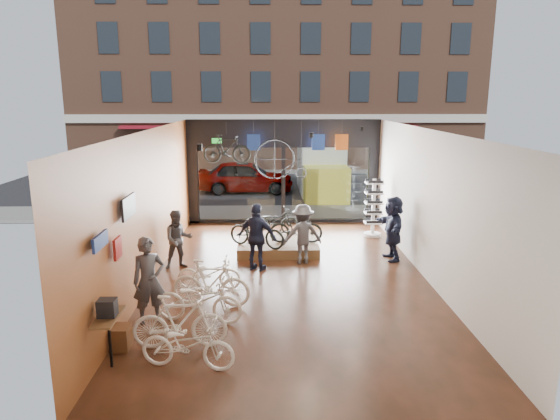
{
  "coord_description": "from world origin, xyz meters",
  "views": [
    {
      "loc": [
        -0.52,
        -12.17,
        4.58
      ],
      "look_at": [
        -0.23,
        1.4,
        1.5
      ],
      "focal_mm": 32.0,
      "sensor_mm": 36.0,
      "label": 1
    }
  ],
  "objects_px": {
    "box_truck": "(322,171)",
    "floor_bike_0": "(188,345)",
    "floor_bike_3": "(211,283)",
    "display_bike_mid": "(296,227)",
    "display_platform": "(278,246)",
    "customer_0": "(149,280)",
    "customer_5": "(393,228)",
    "display_bike_right": "(272,222)",
    "street_car": "(246,177)",
    "customer_2": "(257,237)",
    "customer_1": "(178,239)",
    "display_bike_left": "(257,231)",
    "sunglasses_rack": "(373,208)",
    "floor_bike_1": "(180,322)",
    "hung_bike": "(227,149)",
    "floor_bike_2": "(199,300)",
    "customer_3": "(303,234)",
    "penny_farthing": "(283,161)",
    "floor_bike_4": "(209,273)"
  },
  "relations": [
    {
      "from": "floor_bike_4",
      "to": "display_bike_left",
      "type": "bearing_deg",
      "value": -20.13
    },
    {
      "from": "display_bike_right",
      "to": "customer_0",
      "type": "relative_size",
      "value": 0.92
    },
    {
      "from": "street_car",
      "to": "box_truck",
      "type": "xyz_separation_m",
      "value": [
        3.64,
        -1.0,
        0.4
      ]
    },
    {
      "from": "floor_bike_3",
      "to": "floor_bike_0",
      "type": "bearing_deg",
      "value": -172.81
    },
    {
      "from": "floor_bike_4",
      "to": "display_bike_mid",
      "type": "relative_size",
      "value": 0.97
    },
    {
      "from": "sunglasses_rack",
      "to": "floor_bike_3",
      "type": "bearing_deg",
      "value": -118.78
    },
    {
      "from": "floor_bike_1",
      "to": "display_bike_right",
      "type": "distance_m",
      "value": 6.94
    },
    {
      "from": "floor_bike_1",
      "to": "customer_3",
      "type": "relative_size",
      "value": 1.05
    },
    {
      "from": "floor_bike_3",
      "to": "display_platform",
      "type": "bearing_deg",
      "value": -11.98
    },
    {
      "from": "floor_bike_0",
      "to": "street_car",
      "type": "bearing_deg",
      "value": 9.7
    },
    {
      "from": "floor_bike_3",
      "to": "display_bike_mid",
      "type": "xyz_separation_m",
      "value": [
        2.1,
        3.89,
        0.24
      ]
    },
    {
      "from": "customer_0",
      "to": "sunglasses_rack",
      "type": "relative_size",
      "value": 0.94
    },
    {
      "from": "display_bike_left",
      "to": "sunglasses_rack",
      "type": "bearing_deg",
      "value": -32.67
    },
    {
      "from": "street_car",
      "to": "sunglasses_rack",
      "type": "xyz_separation_m",
      "value": [
        4.63,
        -8.01,
        0.19
      ]
    },
    {
      "from": "floor_bike_2",
      "to": "box_truck",
      "type": "bearing_deg",
      "value": -5.84
    },
    {
      "from": "floor_bike_0",
      "to": "display_platform",
      "type": "relative_size",
      "value": 0.69
    },
    {
      "from": "display_platform",
      "to": "display_bike_left",
      "type": "xyz_separation_m",
      "value": [
        -0.62,
        -0.51,
        0.62
      ]
    },
    {
      "from": "floor_bike_0",
      "to": "customer_0",
      "type": "distance_m",
      "value": 2.18
    },
    {
      "from": "customer_2",
      "to": "sunglasses_rack",
      "type": "height_order",
      "value": "sunglasses_rack"
    },
    {
      "from": "floor_bike_0",
      "to": "customer_3",
      "type": "height_order",
      "value": "customer_3"
    },
    {
      "from": "floor_bike_3",
      "to": "penny_farthing",
      "type": "relative_size",
      "value": 1.06
    },
    {
      "from": "floor_bike_4",
      "to": "display_bike_mid",
      "type": "bearing_deg",
      "value": -34.45
    },
    {
      "from": "display_bike_right",
      "to": "street_car",
      "type": "bearing_deg",
      "value": -6.48
    },
    {
      "from": "display_platform",
      "to": "display_bike_left",
      "type": "distance_m",
      "value": 1.02
    },
    {
      "from": "customer_3",
      "to": "sunglasses_rack",
      "type": "height_order",
      "value": "sunglasses_rack"
    },
    {
      "from": "penny_farthing",
      "to": "customer_2",
      "type": "bearing_deg",
      "value": -101.76
    },
    {
      "from": "customer_0",
      "to": "customer_5",
      "type": "height_order",
      "value": "customer_5"
    },
    {
      "from": "floor_bike_3",
      "to": "customer_3",
      "type": "bearing_deg",
      "value": -28.27
    },
    {
      "from": "floor_bike_1",
      "to": "display_platform",
      "type": "height_order",
      "value": "floor_bike_1"
    },
    {
      "from": "customer_0",
      "to": "display_bike_mid",
      "type": "bearing_deg",
      "value": 30.14
    },
    {
      "from": "floor_bike_0",
      "to": "display_bike_left",
      "type": "distance_m",
      "value": 6.26
    },
    {
      "from": "floor_bike_1",
      "to": "display_bike_mid",
      "type": "distance_m",
      "value": 6.33
    },
    {
      "from": "customer_2",
      "to": "floor_bike_1",
      "type": "bearing_deg",
      "value": 95.09
    },
    {
      "from": "customer_0",
      "to": "penny_farthing",
      "type": "relative_size",
      "value": 1.09
    },
    {
      "from": "floor_bike_3",
      "to": "display_bike_mid",
      "type": "distance_m",
      "value": 4.43
    },
    {
      "from": "floor_bike_2",
      "to": "customer_0",
      "type": "relative_size",
      "value": 1.01
    },
    {
      "from": "display_platform",
      "to": "sunglasses_rack",
      "type": "relative_size",
      "value": 1.23
    },
    {
      "from": "customer_2",
      "to": "display_bike_mid",
      "type": "bearing_deg",
      "value": -103.58
    },
    {
      "from": "street_car",
      "to": "hung_bike",
      "type": "relative_size",
      "value": 2.92
    },
    {
      "from": "customer_5",
      "to": "hung_bike",
      "type": "distance_m",
      "value": 5.95
    },
    {
      "from": "display_bike_right",
      "to": "customer_0",
      "type": "distance_m",
      "value": 6.14
    },
    {
      "from": "customer_0",
      "to": "customer_2",
      "type": "relative_size",
      "value": 0.99
    },
    {
      "from": "floor_bike_3",
      "to": "customer_2",
      "type": "relative_size",
      "value": 0.97
    },
    {
      "from": "street_car",
      "to": "hung_bike",
      "type": "bearing_deg",
      "value": 178.3
    },
    {
      "from": "floor_bike_1",
      "to": "hung_bike",
      "type": "distance_m",
      "value": 8.17
    },
    {
      "from": "box_truck",
      "to": "floor_bike_0",
      "type": "xyz_separation_m",
      "value": [
        -3.89,
        -15.32,
        -0.75
      ]
    },
    {
      "from": "box_truck",
      "to": "floor_bike_1",
      "type": "distance_m",
      "value": 15.2
    },
    {
      "from": "display_bike_mid",
      "to": "floor_bike_4",
      "type": "bearing_deg",
      "value": 144.5
    },
    {
      "from": "display_bike_right",
      "to": "display_bike_left",
      "type": "bearing_deg",
      "value": 145.39
    },
    {
      "from": "display_platform",
      "to": "customer_1",
      "type": "height_order",
      "value": "customer_1"
    }
  ]
}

